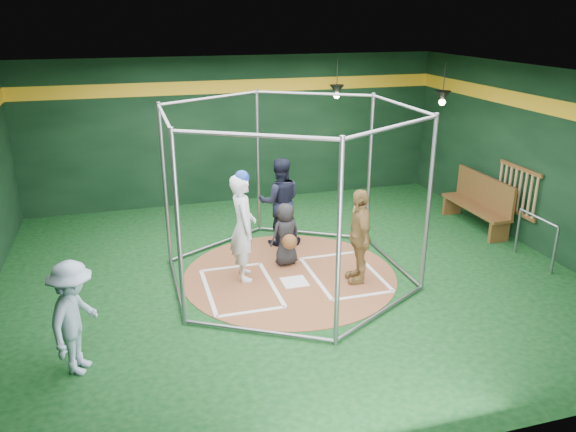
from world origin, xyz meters
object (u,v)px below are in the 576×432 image
object	(u,v)px
batter_figure	(243,226)
dugout_bench	(479,201)
visitor_leopard	(359,236)
umpire	(280,202)

from	to	relation	value
batter_figure	dugout_bench	xyz separation A→B (m)	(5.43, 1.03, -0.39)
batter_figure	dugout_bench	size ratio (longest dim) A/B	0.99
visitor_leopard	umpire	distance (m)	2.17
dugout_bench	visitor_leopard	bearing A→B (deg)	-154.48
visitor_leopard	dugout_bench	size ratio (longest dim) A/B	0.84
batter_figure	dugout_bench	distance (m)	5.54
batter_figure	visitor_leopard	size ratio (longest dim) A/B	1.18
batter_figure	dugout_bench	bearing A→B (deg)	10.74
batter_figure	umpire	size ratio (longest dim) A/B	1.11
umpire	dugout_bench	distance (m)	4.43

